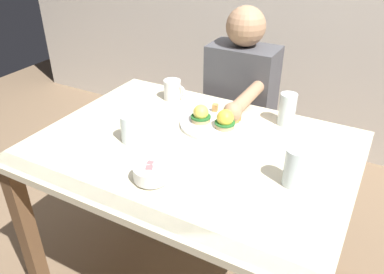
# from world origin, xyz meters

# --- Properties ---
(dining_table) EXTENTS (1.20, 0.90, 0.74)m
(dining_table) POSITION_xyz_m (0.00, 0.00, 0.63)
(dining_table) COLOR beige
(dining_table) RESTS_ON ground_plane
(eggs_benedict_plate) EXTENTS (0.27, 0.27, 0.09)m
(eggs_benedict_plate) POSITION_xyz_m (0.01, 0.18, 0.77)
(eggs_benedict_plate) COLOR white
(eggs_benedict_plate) RESTS_ON dining_table
(fruit_bowl) EXTENTS (0.12, 0.12, 0.06)m
(fruit_bowl) POSITION_xyz_m (-0.01, -0.25, 0.77)
(fruit_bowl) COLOR white
(fruit_bowl) RESTS_ON dining_table
(coffee_mug) EXTENTS (0.11, 0.08, 0.09)m
(coffee_mug) POSITION_xyz_m (-0.28, 0.33, 0.79)
(coffee_mug) COLOR white
(coffee_mug) RESTS_ON dining_table
(fork) EXTENTS (0.08, 0.15, 0.00)m
(fork) POSITION_xyz_m (-0.30, 0.15, 0.74)
(fork) COLOR silver
(fork) RESTS_ON dining_table
(water_glass_near) EXTENTS (0.07, 0.07, 0.13)m
(water_glass_near) POSITION_xyz_m (0.40, -0.05, 0.80)
(water_glass_near) COLOR silver
(water_glass_near) RESTS_ON dining_table
(water_glass_far) EXTENTS (0.07, 0.07, 0.14)m
(water_glass_far) POSITION_xyz_m (0.26, 0.34, 0.80)
(water_glass_far) COLOR silver
(water_glass_far) RESTS_ON dining_table
(water_glass_extra) EXTENTS (0.07, 0.07, 0.11)m
(water_glass_extra) POSITION_xyz_m (-0.22, -0.08, 0.79)
(water_glass_extra) COLOR silver
(water_glass_extra) RESTS_ON dining_table
(diner_person) EXTENTS (0.34, 0.54, 1.14)m
(diner_person) POSITION_xyz_m (-0.05, 0.60, 0.65)
(diner_person) COLOR #33333D
(diner_person) RESTS_ON ground_plane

